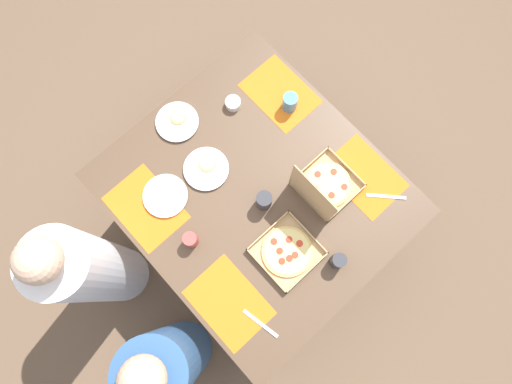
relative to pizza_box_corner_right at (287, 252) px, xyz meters
name	(u,v)px	position (x,y,z in m)	size (l,w,h in m)	color
ground_plane	(256,218)	(0.31, -0.09, -0.74)	(6.00, 6.00, 0.00)	brown
dining_table	(256,197)	(0.31, -0.09, -0.11)	(1.32, 1.17, 0.73)	#3F3328
placemat_near_left	(364,176)	(0.01, -0.52, -0.01)	(0.36, 0.26, 0.00)	orange
placemat_near_right	(280,93)	(0.60, -0.52, -0.01)	(0.36, 0.26, 0.00)	orange
placemat_far_left	(229,303)	(0.01, 0.35, -0.01)	(0.36, 0.26, 0.00)	orange
placemat_far_right	(146,208)	(0.60, 0.35, -0.01)	(0.36, 0.26, 0.00)	orange
pizza_box_corner_right	(287,252)	(0.00, 0.00, 0.00)	(0.27, 0.27, 0.04)	tan
pizza_box_edge_far	(324,187)	(0.10, -0.33, 0.03)	(0.26, 0.26, 0.30)	tan
plate_near_right	(177,122)	(0.83, -0.04, 0.00)	(0.21, 0.21, 0.03)	white
plate_near_left	(206,168)	(0.55, 0.01, 0.00)	(0.22, 0.22, 0.03)	white
plate_far_left	(165,196)	(0.58, 0.24, 0.00)	(0.21, 0.21, 0.02)	white
cup_spare	(338,261)	(-0.19, -0.14, 0.04)	(0.07, 0.07, 0.10)	#333338
cup_dark	(290,102)	(0.52, -0.51, 0.04)	(0.07, 0.07, 0.10)	teal
cup_clear_left	(191,240)	(0.34, 0.29, 0.03)	(0.07, 0.07, 0.09)	#BF4742
cup_clear_right	(264,201)	(0.24, -0.08, 0.04)	(0.07, 0.07, 0.11)	#333338
condiment_bowl	(233,103)	(0.72, -0.31, 0.01)	(0.08, 0.08, 0.04)	white
fork_by_far_right	(386,196)	(-0.13, -0.53, -0.01)	(0.19, 0.02, 0.01)	#B7B7BC
fork_by_far_left	(261,324)	(-0.15, 0.31, -0.01)	(0.19, 0.02, 0.01)	#B7B7BC
diner_left_seat	(169,361)	(0.01, 0.76, -0.24)	(0.32, 0.32, 1.11)	#33598C
diner_right_seat	(92,269)	(0.60, 0.76, -0.20)	(0.32, 0.32, 1.19)	white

